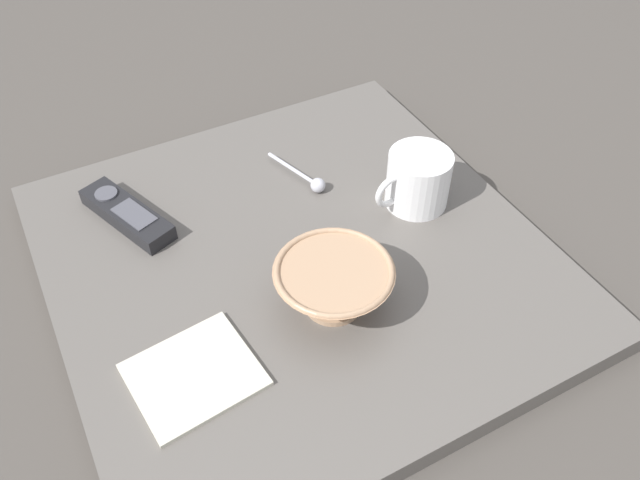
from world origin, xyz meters
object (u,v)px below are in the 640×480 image
cereal_bowl (333,285)px  teaspoon (311,181)px  coffee_mug (417,180)px  tv_remote_near (127,214)px  folded_napkin (194,375)px

cereal_bowl → teaspoon: bearing=69.0°
coffee_mug → teaspoon: 0.16m
tv_remote_near → coffee_mug: bearing=-22.5°
coffee_mug → folded_napkin: size_ratio=0.81×
cereal_bowl → coffee_mug: coffee_mug is taller
folded_napkin → teaspoon: bearing=40.4°
teaspoon → folded_napkin: teaspoon is taller
coffee_mug → tv_remote_near: coffee_mug is taller
teaspoon → folded_napkin: (-0.27, -0.23, -0.01)m
tv_remote_near → folded_napkin: 0.29m
cereal_bowl → coffee_mug: 0.23m
coffee_mug → tv_remote_near: bearing=157.5°
cereal_bowl → tv_remote_near: (-0.18, 0.27, -0.02)m
coffee_mug → folded_napkin: bearing=-161.4°
cereal_bowl → coffee_mug: (0.20, 0.11, 0.00)m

